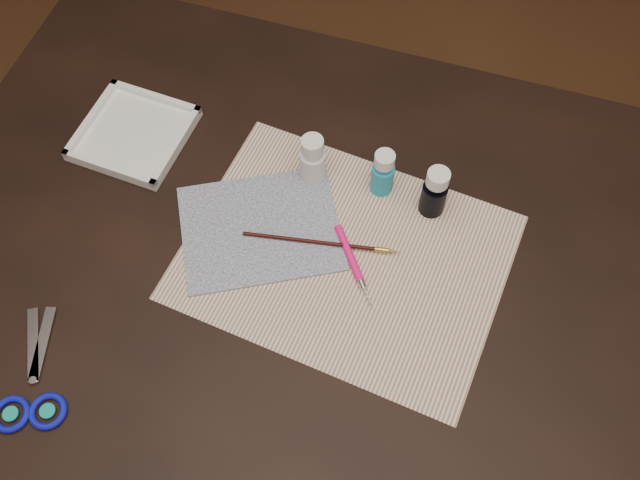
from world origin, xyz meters
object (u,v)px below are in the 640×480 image
(paint_bottle_cyan, at_px, (383,173))
(paint_bottle_navy, at_px, (435,192))
(paint_bottle_white, at_px, (313,160))
(palette_tray, at_px, (134,133))
(canvas, at_px, (260,228))
(scissors, at_px, (29,369))
(paper, at_px, (345,257))

(paint_bottle_cyan, xyz_separation_m, paint_bottle_navy, (0.09, -0.01, 0.00))
(paint_bottle_cyan, distance_m, paint_bottle_navy, 0.09)
(paint_bottle_white, relative_size, paint_bottle_cyan, 1.10)
(paint_bottle_navy, bearing_deg, palette_tray, -178.59)
(paint_bottle_white, bearing_deg, canvas, -112.09)
(scissors, bearing_deg, paint_bottle_navy, -77.01)
(paper, height_order, palette_tray, palette_tray)
(paint_bottle_cyan, bearing_deg, paper, -97.97)
(canvas, relative_size, paint_bottle_navy, 2.51)
(canvas, bearing_deg, paint_bottle_navy, 25.72)
(canvas, relative_size, scissors, 1.20)
(paint_bottle_navy, relative_size, palette_tray, 0.57)
(paint_bottle_white, bearing_deg, scissors, -122.73)
(scissors, bearing_deg, paper, -79.63)
(paint_bottle_cyan, distance_m, scissors, 0.60)
(paint_bottle_white, bearing_deg, paper, -53.75)
(paint_bottle_navy, bearing_deg, paint_bottle_white, 179.94)
(scissors, bearing_deg, palette_tray, -24.68)
(paint_bottle_navy, relative_size, scissors, 0.48)
(canvas, xyz_separation_m, palette_tray, (-0.27, 0.11, 0.01))
(paint_bottle_cyan, bearing_deg, paint_bottle_white, -173.21)
(canvas, distance_m, scissors, 0.39)
(paper, bearing_deg, scissors, -140.31)
(paper, height_order, paint_bottle_white, paint_bottle_white)
(paint_bottle_white, bearing_deg, paint_bottle_navy, -0.06)
(paper, relative_size, palette_tray, 2.79)
(canvas, bearing_deg, scissors, -126.20)
(paper, xyz_separation_m, scissors, (-0.37, -0.31, 0.00))
(canvas, xyz_separation_m, paint_bottle_cyan, (0.16, 0.13, 0.04))
(canvas, xyz_separation_m, paint_bottle_white, (0.05, 0.12, 0.05))
(scissors, bearing_deg, paint_bottle_cyan, -70.46)
(paint_bottle_cyan, bearing_deg, paint_bottle_navy, -8.96)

